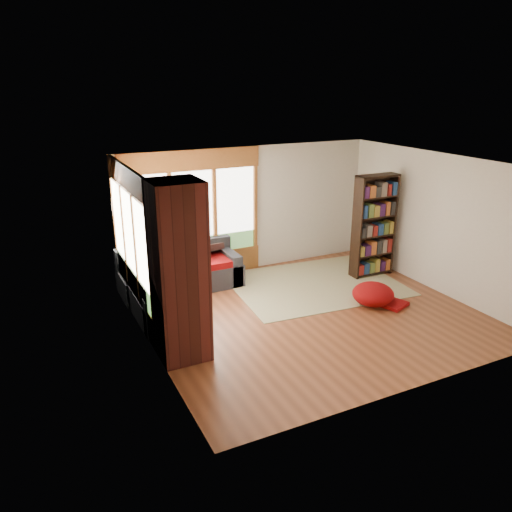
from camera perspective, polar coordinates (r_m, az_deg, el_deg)
name	(u,v)px	position (r m, az deg, el deg)	size (l,w,h in m)	color
floor	(309,314)	(8.77, 6.13, -6.59)	(5.50, 5.50, 0.00)	brown
ceiling	(315,164)	(7.99, 6.81, 10.44)	(5.50, 5.50, 0.00)	white
wall_back	(248,210)	(10.40, -0.91, 5.33)	(5.50, 0.04, 2.60)	silver
wall_front	(421,299)	(6.46, 18.34, -4.65)	(5.50, 0.04, 2.60)	silver
wall_left	(148,268)	(7.26, -12.26, -1.40)	(0.04, 5.00, 2.60)	silver
wall_right	(437,223)	(9.98, 19.97, 3.56)	(0.04, 5.00, 2.60)	silver
windows_back	(194,214)	(9.92, -7.14, 4.79)	(2.82, 0.10, 1.90)	#955826
windows_left	(131,242)	(8.36, -14.12, 1.58)	(0.10, 2.62, 1.90)	#955826
roller_blind	(120,207)	(9.05, -15.29, 5.45)	(0.03, 0.72, 0.90)	#748252
brick_chimney	(179,273)	(7.03, -8.79, -1.89)	(0.70, 0.70, 2.60)	#471914
sectional_sofa	(171,283)	(9.34, -9.69, -3.06)	(2.20, 2.20, 0.80)	#24252A
area_rug	(315,284)	(10.01, 6.77, -3.20)	(3.22, 2.46, 0.01)	beige
bookshelf	(374,226)	(10.39, 13.34, 3.35)	(0.90, 0.30, 2.09)	black
pouf	(373,294)	(9.23, 13.24, -4.20)	(0.75, 0.75, 0.40)	maroon
dog_tan	(194,253)	(9.36, -7.09, 0.29)	(1.01, 0.94, 0.49)	brown
dog_brindle	(154,275)	(8.56, -11.56, -2.09)	(0.57, 0.83, 0.43)	black
throw_pillows	(169,257)	(9.32, -9.88, -0.15)	(1.98, 1.68, 0.45)	black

